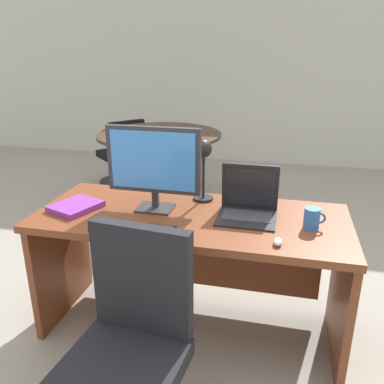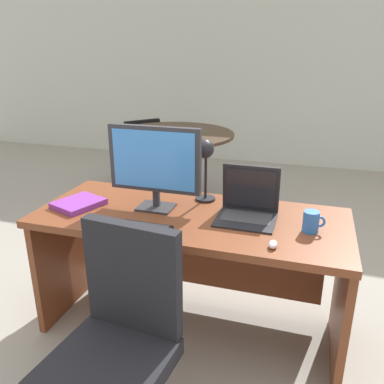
# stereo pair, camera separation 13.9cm
# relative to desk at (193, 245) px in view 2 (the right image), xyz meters

# --- Properties ---
(ground) EXTENTS (12.00, 12.00, 0.00)m
(ground) POSITION_rel_desk_xyz_m (0.00, 1.45, -0.54)
(ground) COLOR gray
(back_wall) EXTENTS (10.00, 0.10, 2.80)m
(back_wall) POSITION_rel_desk_xyz_m (0.00, 3.87, 0.86)
(back_wall) COLOR silver
(back_wall) RESTS_ON ground
(desk) EXTENTS (1.71, 0.72, 0.75)m
(desk) POSITION_rel_desk_xyz_m (0.00, 0.00, 0.00)
(desk) COLOR brown
(desk) RESTS_ON ground
(monitor) EXTENTS (0.53, 0.16, 0.47)m
(monitor) POSITION_rel_desk_xyz_m (-0.21, -0.02, 0.48)
(monitor) COLOR #2D2D33
(monitor) RESTS_ON desk
(laptop) EXTENTS (0.31, 0.28, 0.27)m
(laptop) POSITION_rel_desk_xyz_m (0.31, 0.04, 0.29)
(laptop) COLOR black
(laptop) RESTS_ON desk
(keyboard) EXTENTS (0.43, 0.12, 0.02)m
(keyboard) POSITION_rel_desk_xyz_m (-0.24, -0.31, 0.22)
(keyboard) COLOR black
(keyboard) RESTS_ON desk
(mouse) EXTENTS (0.04, 0.07, 0.03)m
(mouse) POSITION_rel_desk_xyz_m (0.48, -0.30, 0.23)
(mouse) COLOR silver
(mouse) RESTS_ON desk
(desk_lamp) EXTENTS (0.12, 0.15, 0.38)m
(desk_lamp) POSITION_rel_desk_xyz_m (0.02, 0.17, 0.48)
(desk_lamp) COLOR black
(desk_lamp) RESTS_ON desk
(book) EXTENTS (0.29, 0.31, 0.03)m
(book) POSITION_rel_desk_xyz_m (-0.65, -0.12, 0.23)
(book) COLOR purple
(book) RESTS_ON desk
(coffee_mug) EXTENTS (0.11, 0.08, 0.11)m
(coffee_mug) POSITION_rel_desk_xyz_m (0.64, -0.07, 0.26)
(coffee_mug) COLOR blue
(coffee_mug) RESTS_ON desk
(office_chair) EXTENTS (0.56, 0.56, 0.96)m
(office_chair) POSITION_rel_desk_xyz_m (-0.08, -0.81, -0.16)
(office_chair) COLOR black
(office_chair) RESTS_ON ground
(meeting_table) EXTENTS (1.26, 1.26, 0.80)m
(meeting_table) POSITION_rel_desk_xyz_m (-0.77, 1.80, 0.06)
(meeting_table) COLOR black
(meeting_table) RESTS_ON ground
(meeting_chair_near) EXTENTS (0.66, 0.65, 0.82)m
(meeting_chair_near) POSITION_rel_desk_xyz_m (-1.44, 2.39, -0.22)
(meeting_chair_near) COLOR black
(meeting_chair_near) RESTS_ON ground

